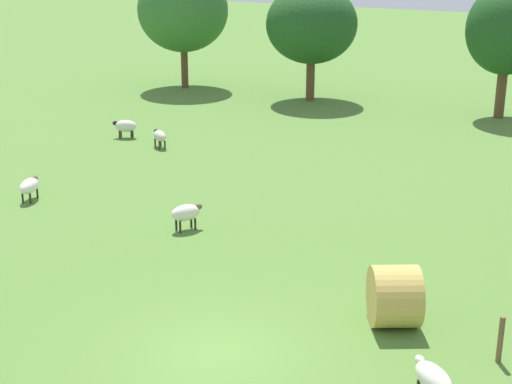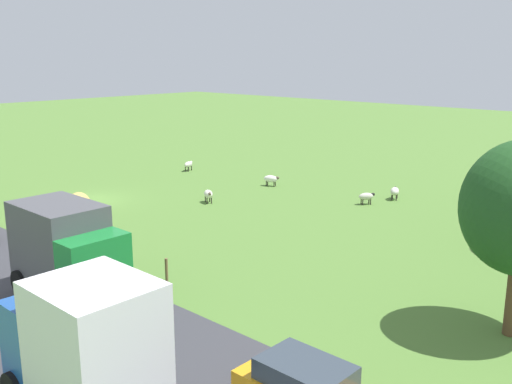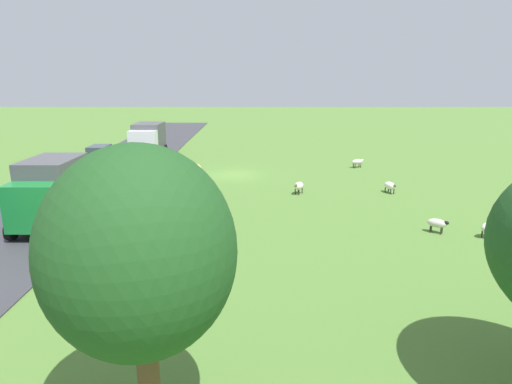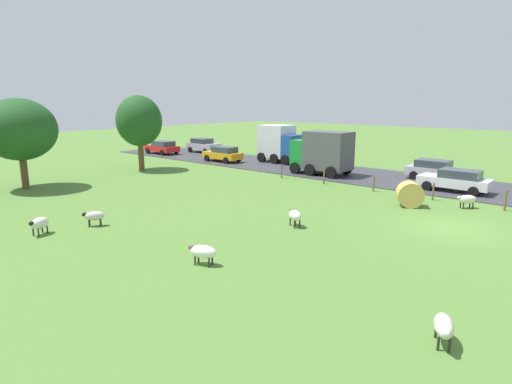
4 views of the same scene
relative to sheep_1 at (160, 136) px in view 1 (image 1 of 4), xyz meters
The scene contains 11 objects.
ground_plane 17.39m from the sheep_1, 50.50° to the right, with size 160.00×160.00×0.00m, color #517A33.
sheep_1 is the anchor object (origin of this frame).
sheep_2 20.38m from the sheep_1, 39.53° to the right, with size 1.14×1.08×0.78m.
sheep_3 2.42m from the sheep_1, 164.46° to the left, with size 1.13×0.88×0.81m.
sheep_4 9.88m from the sheep_1, 49.86° to the right, with size 0.91×1.08×0.82m.
sheep_5 7.79m from the sheep_1, 89.25° to the right, with size 0.84×1.21×0.77m.
hay_bale_0 17.40m from the sheep_1, 36.34° to the right, with size 1.46×1.46×1.10m, color tan.
tree_0 17.67m from the sheep_1, 48.06° to the left, with size 3.95×3.95×6.56m.
tree_1 14.18m from the sheep_1, 119.09° to the left, with size 5.25×5.25×6.93m.
tree_2 12.74m from the sheep_1, 83.04° to the left, with size 4.90×4.90×6.26m.
fence_post_2 19.77m from the sheep_1, 33.19° to the right, with size 0.12×0.12×1.08m, color brown.
Camera 1 is at (7.86, -12.61, 8.72)m, focal length 53.96 mm.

